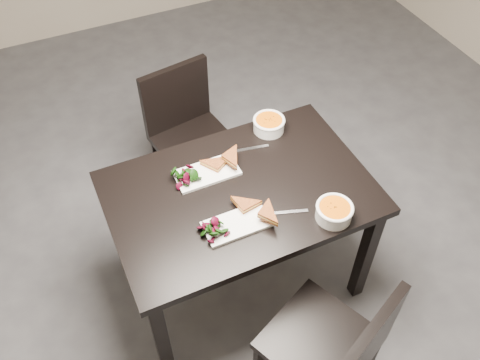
{
  "coord_description": "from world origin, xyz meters",
  "views": [
    {
      "loc": [
        -0.79,
        -1.81,
        2.53
      ],
      "look_at": [
        -0.15,
        -0.41,
        0.82
      ],
      "focal_mm": 38.68,
      "sensor_mm": 36.0,
      "label": 1
    }
  ],
  "objects": [
    {
      "name": "ground",
      "position": [
        0.0,
        0.0,
        0.0
      ],
      "size": [
        5.0,
        5.0,
        0.0
      ],
      "primitive_type": "plane",
      "color": "#47474C",
      "rests_on": "ground"
    },
    {
      "name": "table",
      "position": [
        -0.15,
        -0.41,
        0.65
      ],
      "size": [
        1.2,
        0.8,
        0.75
      ],
      "color": "black",
      "rests_on": "ground"
    },
    {
      "name": "chair_near",
      "position": [
        -0.05,
        -1.14,
        0.48
      ],
      "size": [
        0.56,
        0.56,
        0.85
      ],
      "rotation": [
        0.0,
        0.0,
        0.42
      ],
      "color": "black",
      "rests_on": "ground"
    },
    {
      "name": "chair_far",
      "position": [
        -0.13,
        0.37,
        0.48
      ],
      "size": [
        0.48,
        0.48,
        0.85
      ],
      "rotation": [
        0.0,
        0.0,
        0.16
      ],
      "color": "black",
      "rests_on": "ground"
    },
    {
      "name": "plate_near",
      "position": [
        -0.24,
        -0.58,
        0.76
      ],
      "size": [
        0.29,
        0.14,
        0.01
      ],
      "primitive_type": "cube",
      "color": "white",
      "rests_on": "table"
    },
    {
      "name": "sandwich_near",
      "position": [
        -0.18,
        -0.56,
        0.79
      ],
      "size": [
        0.16,
        0.13,
        0.05
      ],
      "primitive_type": null,
      "rotation": [
        0.0,
        0.0,
        0.16
      ],
      "color": "#A95223",
      "rests_on": "plate_near"
    },
    {
      "name": "salad_near",
      "position": [
        -0.34,
        -0.58,
        0.78
      ],
      "size": [
        0.09,
        0.08,
        0.04
      ],
      "primitive_type": null,
      "color": "black",
      "rests_on": "plate_near"
    },
    {
      "name": "soup_bowl_near",
      "position": [
        0.16,
        -0.72,
        0.79
      ],
      "size": [
        0.16,
        0.16,
        0.07
      ],
      "color": "white",
      "rests_on": "table"
    },
    {
      "name": "cutlery_near",
      "position": [
        -0.01,
        -0.61,
        0.75
      ],
      "size": [
        0.18,
        0.07,
        0.0
      ],
      "primitive_type": "cube",
      "rotation": [
        0.0,
        0.0,
        -0.32
      ],
      "color": "silver",
      "rests_on": "table"
    },
    {
      "name": "plate_far",
      "position": [
        -0.25,
        -0.25,
        0.76
      ],
      "size": [
        0.3,
        0.15,
        0.01
      ],
      "primitive_type": "cube",
      "color": "white",
      "rests_on": "table"
    },
    {
      "name": "sandwich_far",
      "position": [
        -0.18,
        -0.26,
        0.79
      ],
      "size": [
        0.19,
        0.18,
        0.05
      ],
      "primitive_type": null,
      "rotation": [
        0.0,
        0.0,
        0.57
      ],
      "color": "#A95223",
      "rests_on": "plate_far"
    },
    {
      "name": "salad_far",
      "position": [
        -0.35,
        -0.25,
        0.79
      ],
      "size": [
        0.09,
        0.08,
        0.04
      ],
      "primitive_type": null,
      "color": "black",
      "rests_on": "plate_far"
    },
    {
      "name": "soup_bowl_far",
      "position": [
        0.15,
        -0.1,
        0.79
      ],
      "size": [
        0.16,
        0.16,
        0.07
      ],
      "color": "white",
      "rests_on": "table"
    },
    {
      "name": "cutlery_far",
      "position": [
        0.01,
        -0.18,
        0.75
      ],
      "size": [
        0.18,
        0.05,
        0.0
      ],
      "primitive_type": "cube",
      "rotation": [
        0.0,
        0.0,
        -0.19
      ],
      "color": "silver",
      "rests_on": "table"
    }
  ]
}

